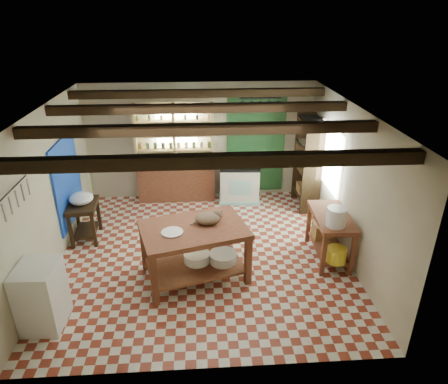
{
  "coord_description": "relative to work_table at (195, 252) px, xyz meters",
  "views": [
    {
      "loc": [
        -0.04,
        -6.03,
        4.02
      ],
      "look_at": [
        0.39,
        0.3,
        1.07
      ],
      "focal_mm": 32.0,
      "sensor_mm": 36.0,
      "label": 1
    }
  ],
  "objects": [
    {
      "name": "wall_front",
      "position": [
        0.15,
        -1.87,
        0.84
      ],
      "size": [
        5.0,
        0.04,
        2.6
      ],
      "primitive_type": "cube",
      "color": "#BBB396",
      "rests_on": "floor"
    },
    {
      "name": "floor",
      "position": [
        0.15,
        0.63,
        -0.47
      ],
      "size": [
        5.0,
        5.0,
        0.02
      ],
      "primitive_type": "cube",
      "color": "maroon",
      "rests_on": "ground"
    },
    {
      "name": "tall_rack",
      "position": [
        2.43,
        2.43,
        0.54
      ],
      "size": [
        0.4,
        0.86,
        2.0
      ],
      "primitive_type": "cube",
      "color": "black",
      "rests_on": "floor"
    },
    {
      "name": "blue_wall_patch",
      "position": [
        -2.32,
        1.53,
        0.64
      ],
      "size": [
        0.04,
        1.4,
        1.6
      ],
      "primitive_type": "cube",
      "color": "blue",
      "rests_on": "wall_left"
    },
    {
      "name": "prep_table",
      "position": [
        -2.05,
        1.31,
        -0.09
      ],
      "size": [
        0.55,
        0.77,
        0.74
      ],
      "primitive_type": "cube",
      "rotation": [
        0.0,
        0.0,
        0.07
      ],
      "color": "black",
      "rests_on": "floor"
    },
    {
      "name": "window_back",
      "position": [
        -0.35,
        3.11,
        1.24
      ],
      "size": [
        0.9,
        0.02,
        0.8
      ],
      "primitive_type": "cube",
      "color": "silver",
      "rests_on": "wall_back"
    },
    {
      "name": "window_right",
      "position": [
        2.63,
        1.63,
        0.94
      ],
      "size": [
        0.02,
        1.3,
        1.2
      ],
      "primitive_type": "cube",
      "color": "silver",
      "rests_on": "wall_right"
    },
    {
      "name": "basin_small",
      "position": [
        0.46,
        0.02,
        -0.14
      ],
      "size": [
        0.55,
        0.55,
        0.16
      ],
      "primitive_type": "cylinder",
      "rotation": [
        0.0,
        0.0,
        0.27
      ],
      "color": "white",
      "rests_on": "work_table"
    },
    {
      "name": "yellow_tub",
      "position": [
        2.31,
        -0.06,
        -0.11
      ],
      "size": [
        0.34,
        0.34,
        0.24
      ],
      "primitive_type": "cylinder",
      "rotation": [
        0.0,
        0.0,
        -0.03
      ],
      "color": "yellow",
      "rests_on": "right_counter"
    },
    {
      "name": "enamel_bowl",
      "position": [
        -2.05,
        1.31,
        0.39
      ],
      "size": [
        0.46,
        0.46,
        0.21
      ],
      "primitive_type": "ellipsoid",
      "rotation": [
        0.0,
        0.0,
        0.07
      ],
      "color": "white",
      "rests_on": "prep_table"
    },
    {
      "name": "wicker_basket",
      "position": [
        2.34,
        0.69,
        -0.1
      ],
      "size": [
        0.4,
        0.33,
        0.28
      ],
      "primitive_type": "cube",
      "rotation": [
        0.0,
        0.0,
        -0.03
      ],
      "color": "olive",
      "rests_on": "right_counter"
    },
    {
      "name": "white_bucket",
      "position": [
        2.27,
        0.04,
        0.54
      ],
      "size": [
        0.32,
        0.32,
        0.31
      ],
      "primitive_type": "cylinder",
      "rotation": [
        0.0,
        0.0,
        -0.03
      ],
      "color": "white",
      "rests_on": "right_counter"
    },
    {
      "name": "shelving_unit",
      "position": [
        -0.4,
        2.94,
        0.64
      ],
      "size": [
        1.7,
        0.34,
        2.2
      ],
      "primitive_type": "cube",
      "color": "tan",
      "rests_on": "floor"
    },
    {
      "name": "wall_back",
      "position": [
        0.15,
        3.13,
        0.84
      ],
      "size": [
        5.0,
        0.04,
        2.6
      ],
      "primitive_type": "cube",
      "color": "#BBB396",
      "rests_on": "floor"
    },
    {
      "name": "utensil_rail",
      "position": [
        -2.29,
        -0.57,
        1.32
      ],
      "size": [
        0.06,
        0.9,
        0.28
      ],
      "primitive_type": "cube",
      "color": "black",
      "rests_on": "wall_left"
    },
    {
      "name": "cat",
      "position": [
        0.23,
        0.12,
        0.55
      ],
      "size": [
        0.5,
        0.45,
        0.18
      ],
      "primitive_type": "ellipsoid",
      "rotation": [
        0.0,
        0.0,
        0.45
      ],
      "color": "#8A6E50",
      "rests_on": "work_table"
    },
    {
      "name": "wall_right",
      "position": [
        2.65,
        0.63,
        0.84
      ],
      "size": [
        0.04,
        5.0,
        2.6
      ],
      "primitive_type": "cube",
      "color": "#BBB396",
      "rests_on": "floor"
    },
    {
      "name": "stove",
      "position": [
        1.01,
        2.78,
        -0.03
      ],
      "size": [
        0.91,
        0.65,
        0.85
      ],
      "primitive_type": "cube",
      "rotation": [
        0.0,
        0.0,
        -0.07
      ],
      "color": "beige",
      "rests_on": "floor"
    },
    {
      "name": "wall_left",
      "position": [
        -2.35,
        0.63,
        0.84
      ],
      "size": [
        0.04,
        5.0,
        2.6
      ],
      "primitive_type": "cube",
      "color": "#BBB396",
      "rests_on": "floor"
    },
    {
      "name": "ceiling",
      "position": [
        0.15,
        0.63,
        2.14
      ],
      "size": [
        5.0,
        5.0,
        0.02
      ],
      "primitive_type": "cube",
      "color": "#414246",
      "rests_on": "wall_back"
    },
    {
      "name": "kettle_left",
      "position": [
        0.76,
        2.79,
        0.52
      ],
      "size": [
        0.22,
        0.22,
        0.24
      ],
      "primitive_type": "cylinder",
      "rotation": [
        0.0,
        0.0,
        -0.07
      ],
      "color": "#98979E",
      "rests_on": "stove"
    },
    {
      "name": "green_wall_patch",
      "position": [
        1.4,
        3.1,
        0.79
      ],
      "size": [
        1.3,
        0.04,
        2.3
      ],
      "primitive_type": "cube",
      "color": "#1E4C23",
      "rests_on": "wall_back"
    },
    {
      "name": "pot_rack",
      "position": [
        1.4,
        2.68,
        1.72
      ],
      "size": [
        0.86,
        0.12,
        0.36
      ],
      "primitive_type": "cube",
      "color": "black",
      "rests_on": "ceiling"
    },
    {
      "name": "white_cabinet",
      "position": [
        -2.07,
        -0.94,
        0.01
      ],
      "size": [
        0.54,
        0.64,
        0.94
      ],
      "primitive_type": "cube",
      "rotation": [
        0.0,
        0.0,
        -0.04
      ],
      "color": "white",
      "rests_on": "floor"
    },
    {
      "name": "basin_large",
      "position": [
        0.03,
        0.06,
        -0.14
      ],
      "size": [
        0.53,
        0.53,
        0.15
      ],
      "primitive_type": "cylinder",
      "rotation": [
        0.0,
        0.0,
        0.27
      ],
      "color": "white",
      "rests_on": "work_table"
    },
    {
      "name": "right_counter",
      "position": [
        2.33,
        0.39,
        -0.04
      ],
      "size": [
        0.62,
        1.19,
        0.84
      ],
      "primitive_type": "cube",
      "rotation": [
        0.0,
        0.0,
        -0.03
      ],
      "color": "brown",
      "rests_on": "floor"
    },
    {
      "name": "ceiling_beams",
      "position": [
        0.15,
        0.63,
        2.02
      ],
      "size": [
        5.0,
        3.8,
        0.15
      ],
      "primitive_type": "cube",
      "color": "black",
      "rests_on": "ceiling"
    },
    {
      "name": "steel_tray",
      "position": [
        -0.32,
        -0.14,
        0.47
      ],
      "size": [
        0.41,
        0.41,
        0.02
      ],
      "primitive_type": "cylinder",
      "rotation": [
        0.0,
        0.0,
        0.27
      ],
      "color": "#98979E",
      "rests_on": "work_table"
    },
    {
      "name": "work_table",
      "position": [
        0.0,
        0.0,
        0.0
      ],
      "size": [
        1.84,
        1.47,
        0.91
      ],
      "primitive_type": "cube",
      "rotation": [
        0.0,
        0.0,
        0.27
      ],
      "color": "brown",
      "rests_on": "floor"
    },
    {
      "name": "kettle_right",
      "position": [
        1.11,
        2.77,
        0.51
      ],
      "size": [
        0.19,
        0.19,
        0.22
      ],
      "primitive_type": "cylinder",
      "rotation": [
        0.0,
        0.0,
        -0.07
      ],
      "color": "black",
      "rests_on": "stove"
    }
  ]
}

